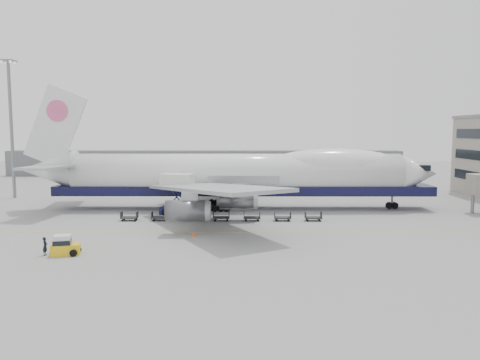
{
  "coord_description": "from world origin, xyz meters",
  "views": [
    {
      "loc": [
        0.92,
        -62.75,
        12.52
      ],
      "look_at": [
        0.49,
        6.0,
        5.3
      ],
      "focal_mm": 35.0,
      "sensor_mm": 36.0,
      "label": 1
    }
  ],
  "objects_px": {
    "airliner": "(241,174)",
    "catering_truck": "(178,192)",
    "baggage_tug": "(64,246)",
    "ground_worker": "(45,246)"
  },
  "relations": [
    {
      "from": "airliner",
      "to": "ground_worker",
      "type": "xyz_separation_m",
      "value": [
        -19.72,
        -28.65,
        -4.69
      ]
    },
    {
      "from": "airliner",
      "to": "ground_worker",
      "type": "relative_size",
      "value": 35.71
    },
    {
      "from": "airliner",
      "to": "baggage_tug",
      "type": "xyz_separation_m",
      "value": [
        -17.84,
        -28.48,
        -4.72
      ]
    },
    {
      "from": "airliner",
      "to": "ground_worker",
      "type": "height_order",
      "value": "airliner"
    },
    {
      "from": "airliner",
      "to": "catering_truck",
      "type": "distance_m",
      "value": 11.02
    },
    {
      "from": "airliner",
      "to": "ground_worker",
      "type": "bearing_deg",
      "value": -124.54
    },
    {
      "from": "catering_truck",
      "to": "ground_worker",
      "type": "height_order",
      "value": "catering_truck"
    },
    {
      "from": "catering_truck",
      "to": "baggage_tug",
      "type": "distance_m",
      "value": 24.99
    },
    {
      "from": "baggage_tug",
      "to": "airliner",
      "type": "bearing_deg",
      "value": 44.9
    },
    {
      "from": "catering_truck",
      "to": "baggage_tug",
      "type": "relative_size",
      "value": 2.01
    }
  ]
}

